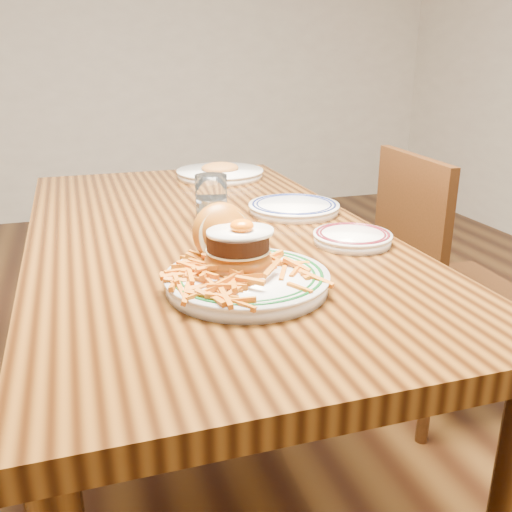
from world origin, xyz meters
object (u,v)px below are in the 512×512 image
object	(u,v)px
chair_right	(437,280)
side_plate	(352,237)
table	(205,261)
main_plate	(243,266)

from	to	relation	value
chair_right	side_plate	xyz separation A→B (m)	(-0.49, -0.32, 0.29)
table	main_plate	xyz separation A→B (m)	(-0.01, -0.39, 0.13)
chair_right	main_plate	world-z (taller)	main_plate
main_plate	table	bearing A→B (deg)	78.27
side_plate	main_plate	bearing A→B (deg)	-133.97
chair_right	side_plate	distance (m)	0.65
main_plate	side_plate	xyz separation A→B (m)	(0.32, 0.17, -0.02)
main_plate	side_plate	distance (m)	0.36
chair_right	side_plate	bearing A→B (deg)	36.89
main_plate	side_plate	world-z (taller)	main_plate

